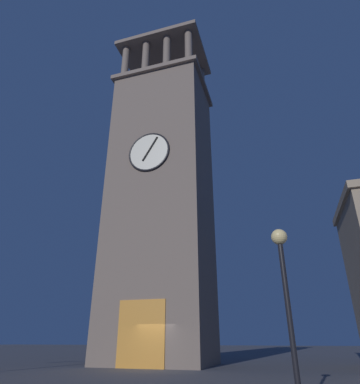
{
  "coord_description": "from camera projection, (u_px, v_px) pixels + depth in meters",
  "views": [
    {
      "loc": [
        -8.03,
        20.28,
        1.58
      ],
      "look_at": [
        -0.61,
        -3.54,
        12.83
      ],
      "focal_mm": 30.81,
      "sensor_mm": 36.0,
      "label": 1
    }
  ],
  "objects": [
    {
      "name": "ground_plane",
      "position": [
        152.0,
        370.0,
        19.18
      ],
      "size": [
        200.0,
        200.0,
        0.0
      ],
      "primitive_type": "plane",
      "color": "#4C4C51"
    },
    {
      "name": "street_lamp",
      "position": [
        284.0,
        275.0,
        8.79
      ],
      "size": [
        0.44,
        0.44,
        4.44
      ],
      "color": "black",
      "rests_on": "ground_plane"
    },
    {
      "name": "clocktower",
      "position": [
        162.0,
        197.0,
        27.68
      ],
      "size": [
        8.19,
        6.74,
        31.26
      ],
      "color": "#75665B",
      "rests_on": "ground_plane"
    }
  ]
}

